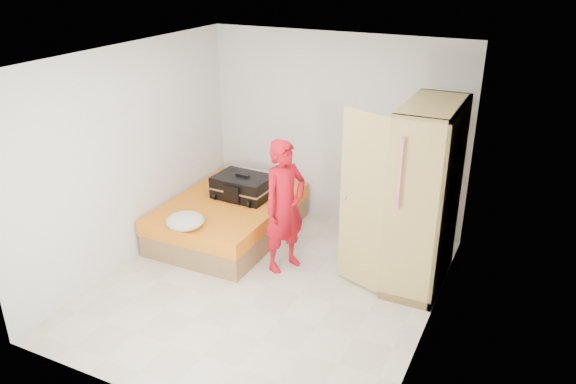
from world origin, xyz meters
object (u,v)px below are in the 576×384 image
at_px(bed, 229,218).
at_px(round_cushion, 185,221).
at_px(person, 285,206).
at_px(wardrobe, 420,201).
at_px(suitcase, 243,187).

distance_m(bed, round_cushion, 0.94).
distance_m(person, round_cushion, 1.20).
bearing_deg(wardrobe, bed, 179.25).
bearing_deg(round_cushion, suitcase, 81.39).
distance_m(wardrobe, suitcase, 2.43).
relative_size(bed, suitcase, 2.61).
distance_m(suitcase, round_cushion, 1.10).
bearing_deg(suitcase, bed, -115.83).
bearing_deg(round_cushion, wardrobe, 18.35).
distance_m(bed, person, 1.24).
xyz_separation_m(wardrobe, round_cushion, (-2.56, -0.85, -0.41)).
bearing_deg(suitcase, person, -31.34).
bearing_deg(bed, person, -22.11).
xyz_separation_m(bed, round_cushion, (-0.06, -0.88, 0.34)).
bearing_deg(person, wardrobe, -51.10).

